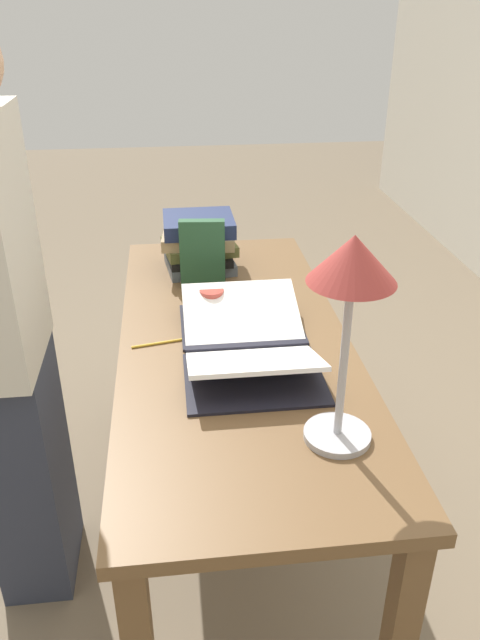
# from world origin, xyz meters

# --- Properties ---
(ground_plane) EXTENTS (12.00, 12.00, 0.00)m
(ground_plane) POSITION_xyz_m (0.00, 0.00, 0.00)
(ground_plane) COLOR #70604C
(reading_desk) EXTENTS (1.56, 0.65, 0.76)m
(reading_desk) POSITION_xyz_m (0.00, 0.00, 0.66)
(reading_desk) COLOR brown
(reading_desk) RESTS_ON ground_plane
(open_book) EXTENTS (0.58, 0.36, 0.09)m
(open_book) POSITION_xyz_m (0.08, 0.03, 0.79)
(open_book) COLOR black
(open_book) RESTS_ON reading_desk
(book_stack_tall) EXTENTS (0.23, 0.27, 0.19)m
(book_stack_tall) POSITION_xyz_m (-0.51, -0.07, 0.86)
(book_stack_tall) COLOR slate
(book_stack_tall) RESTS_ON reading_desk
(book_standing_upright) EXTENTS (0.05, 0.15, 0.23)m
(book_standing_upright) POSITION_xyz_m (-0.36, -0.07, 0.88)
(book_standing_upright) COLOR #234C2D
(book_standing_upright) RESTS_ON reading_desk
(reading_lamp) EXTENTS (0.18, 0.18, 0.48)m
(reading_lamp) POSITION_xyz_m (0.48, 0.18, 1.14)
(reading_lamp) COLOR #ADADB2
(reading_lamp) RESTS_ON reading_desk
(coffee_mug) EXTENTS (0.10, 0.08, 0.09)m
(coffee_mug) POSITION_xyz_m (-0.15, -0.05, 0.80)
(coffee_mug) COLOR #B74238
(coffee_mug) RESTS_ON reading_desk
(pencil) EXTENTS (0.04, 0.17, 0.01)m
(pencil) POSITION_xyz_m (0.01, -0.21, 0.76)
(pencil) COLOR gold
(pencil) RESTS_ON reading_desk
(person_reader) EXTENTS (0.36, 0.22, 1.61)m
(person_reader) POSITION_xyz_m (0.07, -0.62, 0.80)
(person_reader) COLOR #2D3342
(person_reader) RESTS_ON ground_plane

